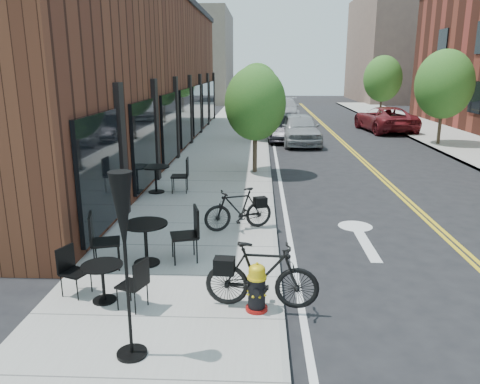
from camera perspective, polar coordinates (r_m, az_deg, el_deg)
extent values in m
plane|color=black|center=(8.83, 5.00, -10.98)|extent=(120.00, 120.00, 0.00)
cube|color=#9E9B93|center=(18.40, -2.53, 3.02)|extent=(4.00, 70.00, 0.12)
cube|color=#482417|center=(22.77, -13.42, 13.65)|extent=(5.00, 28.00, 7.00)
cube|color=#726656|center=(56.46, -5.46, 16.02)|extent=(8.00, 14.00, 10.00)
cube|color=brown|center=(60.25, 19.06, 16.19)|extent=(10.00, 16.00, 12.00)
cylinder|color=#382B1E|center=(17.19, 1.82, 5.12)|extent=(0.16, 0.16, 1.61)
ellipsoid|color=#266A21|center=(16.98, 1.87, 10.73)|extent=(2.20, 2.20, 2.64)
cylinder|color=#382B1E|center=(25.10, 2.05, 8.30)|extent=(0.16, 0.16, 1.68)
ellipsoid|color=#266A21|center=(24.96, 2.09, 12.32)|extent=(2.30, 2.30, 2.76)
cylinder|color=#382B1E|center=(33.07, 2.17, 9.81)|extent=(0.16, 0.16, 1.57)
ellipsoid|color=#266A21|center=(32.96, 2.20, 12.63)|extent=(2.10, 2.10, 2.52)
cylinder|color=#382B1E|center=(41.04, 2.25, 10.90)|extent=(0.16, 0.16, 1.71)
ellipsoid|color=#266A21|center=(40.95, 2.27, 13.43)|extent=(2.40, 2.40, 2.88)
cylinder|color=#382B1E|center=(25.73, 23.17, 7.44)|extent=(0.16, 0.16, 1.82)
ellipsoid|color=#266A21|center=(25.59, 23.64, 11.94)|extent=(2.80, 2.80, 3.36)
cylinder|color=#382B1E|center=(37.16, 16.76, 9.95)|extent=(0.16, 0.16, 1.82)
ellipsoid|color=#266A21|center=(37.06, 17.00, 13.07)|extent=(2.80, 2.80, 3.36)
cylinder|color=maroon|center=(7.66, 2.04, -13.99)|extent=(0.47, 0.47, 0.05)
cylinder|color=black|center=(7.54, 2.06, -12.23)|extent=(0.36, 0.36, 0.53)
cylinder|color=gold|center=(7.42, 2.08, -10.36)|extent=(0.41, 0.41, 0.04)
cylinder|color=gold|center=(7.39, 2.08, -9.86)|extent=(0.35, 0.35, 0.12)
ellipsoid|color=gold|center=(7.36, 2.09, -9.36)|extent=(0.34, 0.34, 0.15)
cylinder|color=gold|center=(7.33, 2.09, -8.80)|extent=(0.06, 0.06, 0.05)
imported|color=black|center=(11.03, -0.20, -2.10)|extent=(1.73, 1.04, 1.00)
imported|color=black|center=(7.53, 2.68, -10.11)|extent=(1.85, 0.65, 1.09)
cylinder|color=black|center=(8.24, -16.17, -12.53)|extent=(0.50, 0.50, 0.03)
cylinder|color=black|center=(8.11, -16.33, -10.61)|extent=(0.07, 0.07, 0.62)
cylinder|color=black|center=(7.98, -16.50, -8.58)|extent=(0.87, 0.87, 0.03)
cylinder|color=black|center=(9.47, -11.26, -8.45)|extent=(0.62, 0.62, 0.03)
cylinder|color=black|center=(9.33, -11.38, -6.22)|extent=(0.08, 0.08, 0.80)
cylinder|color=black|center=(9.19, -11.51, -3.85)|extent=(1.08, 1.08, 0.03)
cylinder|color=black|center=(14.68, -10.15, 0.03)|extent=(0.53, 0.53, 0.03)
cylinder|color=black|center=(14.58, -10.22, 1.50)|extent=(0.07, 0.07, 0.79)
cylinder|color=black|center=(14.50, -10.29, 3.04)|extent=(0.91, 0.91, 0.03)
cylinder|color=black|center=(6.79, -13.02, -18.60)|extent=(0.41, 0.41, 0.05)
cylinder|color=black|center=(6.21, -13.69, -9.13)|extent=(0.05, 0.05, 2.43)
cone|color=black|center=(5.95, -14.12, -2.63)|extent=(0.29, 0.29, 1.08)
imported|color=#989CA0|center=(24.54, 7.23, 7.66)|extent=(2.17, 4.80, 1.60)
imported|color=black|center=(25.66, 5.21, 7.74)|extent=(1.48, 4.09, 1.34)
imported|color=#AAABAF|center=(36.51, 5.43, 10.06)|extent=(2.56, 5.62, 1.60)
imported|color=maroon|center=(30.68, 17.21, 8.50)|extent=(3.18, 5.79, 1.54)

